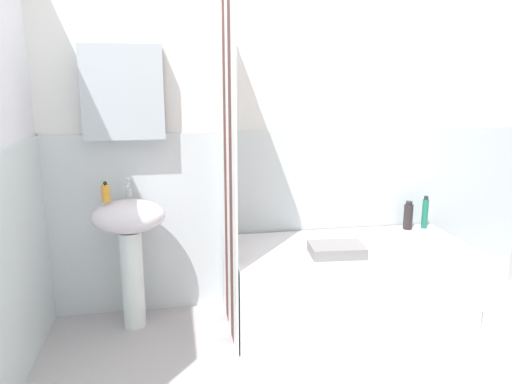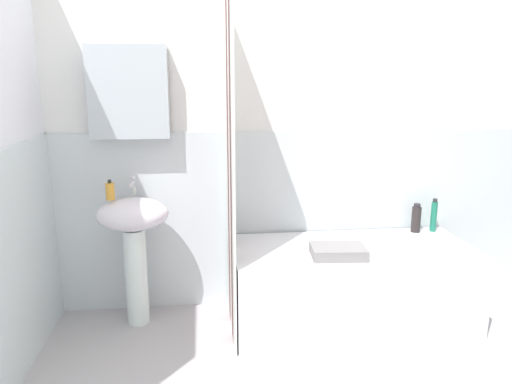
# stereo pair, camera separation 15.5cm
# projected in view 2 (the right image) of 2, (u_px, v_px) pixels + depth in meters

# --- Properties ---
(wall_back_tiled) EXTENTS (3.60, 0.18, 2.40)m
(wall_back_tiled) POSITION_uv_depth(u_px,v_px,m) (280.00, 140.00, 3.17)
(wall_back_tiled) COLOR white
(wall_back_tiled) RESTS_ON ground_plane
(sink) EXTENTS (0.44, 0.34, 0.82)m
(sink) POSITION_uv_depth(u_px,v_px,m) (134.00, 233.00, 2.96)
(sink) COLOR white
(sink) RESTS_ON ground_plane
(faucet) EXTENTS (0.03, 0.12, 0.12)m
(faucet) POSITION_uv_depth(u_px,v_px,m) (133.00, 186.00, 2.97)
(faucet) COLOR silver
(faucet) RESTS_ON sink
(soap_dispenser) EXTENTS (0.05, 0.05, 0.13)m
(soap_dispenser) POSITION_uv_depth(u_px,v_px,m) (110.00, 191.00, 2.86)
(soap_dispenser) COLOR gold
(soap_dispenser) RESTS_ON sink
(bathtub) EXTENTS (1.49, 0.66, 0.51)m
(bathtub) POSITION_uv_depth(u_px,v_px,m) (351.00, 284.00, 3.05)
(bathtub) COLOR white
(bathtub) RESTS_ON ground_plane
(shower_curtain) EXTENTS (0.01, 0.66, 2.00)m
(shower_curtain) POSITION_uv_depth(u_px,v_px,m) (230.00, 172.00, 2.79)
(shower_curtain) COLOR white
(shower_curtain) RESTS_ON ground_plane
(body_wash_bottle) EXTENTS (0.04, 0.04, 0.23)m
(body_wash_bottle) POSITION_uv_depth(u_px,v_px,m) (434.00, 216.00, 3.28)
(body_wash_bottle) COLOR #1D735A
(body_wash_bottle) RESTS_ON bathtub
(shampoo_bottle) EXTENTS (0.06, 0.06, 0.20)m
(shampoo_bottle) POSITION_uv_depth(u_px,v_px,m) (416.00, 219.00, 3.26)
(shampoo_bottle) COLOR #2B2525
(shampoo_bottle) RESTS_ON bathtub
(towel_folded) EXTENTS (0.33, 0.24, 0.07)m
(towel_folded) POSITION_uv_depth(u_px,v_px,m) (338.00, 251.00, 2.82)
(towel_folded) COLOR gray
(towel_folded) RESTS_ON bathtub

